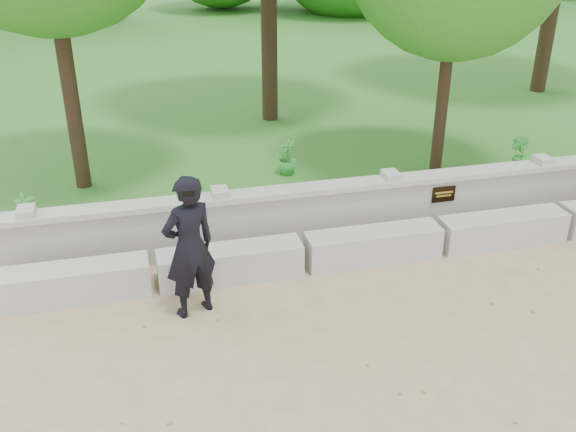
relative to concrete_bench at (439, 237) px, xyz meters
name	(u,v)px	position (x,y,z in m)	size (l,w,h in m)	color
ground	(510,327)	(0.00, -1.90, -0.22)	(80.00, 80.00, 0.00)	tan
lawn	(262,62)	(0.00, 12.10, -0.10)	(40.00, 22.00, 0.25)	#25671B
concrete_bench	(439,237)	(0.00, 0.00, 0.00)	(11.90, 0.45, 0.45)	#B6B3AC
parapet_wall	(420,202)	(0.00, 0.70, 0.24)	(12.50, 0.35, 0.90)	#ABA8A1
man_main	(189,247)	(-3.57, -0.67, 0.67)	(0.76, 0.71, 1.79)	black
shrub_a	(27,213)	(-5.64, 1.57, 0.32)	(0.31, 0.21, 0.59)	#2F8C32
shrub_b	(519,154)	(2.42, 1.92, 0.34)	(0.34, 0.28, 0.62)	#2F8C32
shrub_d	(287,157)	(-1.54, 2.79, 0.33)	(0.35, 0.31, 0.62)	#2F8C32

